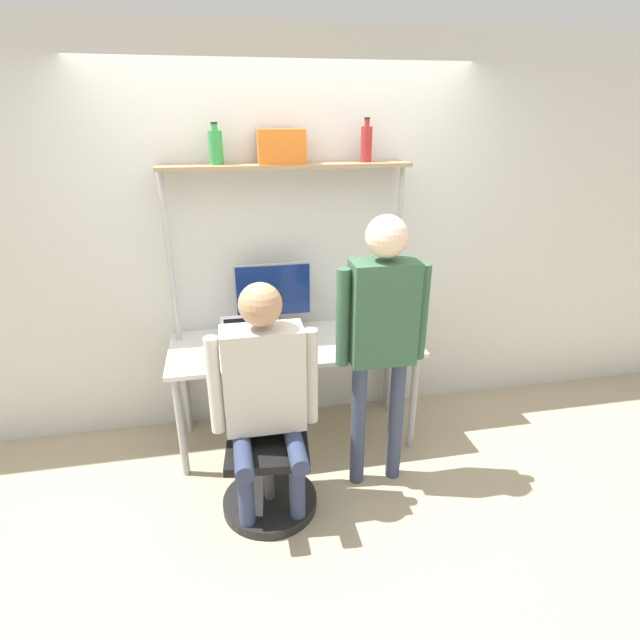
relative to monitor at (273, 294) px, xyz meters
The scene contains 13 objects.
ground_plane 1.19m from the monitor, 79.16° to the right, with size 12.00×12.00×0.00m, color tan.
wall_back 0.37m from the monitor, 53.26° to the left, with size 8.00×0.06×2.70m.
desk 0.44m from the monitor, 63.29° to the right, with size 1.66×0.67×0.75m.
shelf_unit 0.55m from the monitor, ahead, with size 1.58×0.25×1.90m.
monitor is the anchor object (origin of this frame).
laptop 0.46m from the monitor, 122.62° to the right, with size 0.30×0.25×0.24m.
cell_phone 0.50m from the monitor, 82.18° to the right, with size 0.07×0.15×0.01m.
office_chair 1.14m from the monitor, 99.81° to the right, with size 0.56×0.56×0.91m.
person_seated 0.93m from the monitor, 99.61° to the right, with size 0.60×0.47×1.40m.
person_standing 0.94m from the monitor, 54.89° to the right, with size 0.54×0.23×1.70m.
bottle_green 1.02m from the monitor, behind, with size 0.08×0.08×0.24m.
bottle_red 1.16m from the monitor, ahead, with size 0.07×0.07×0.27m.
storage_box 0.97m from the monitor, 11.50° to the right, with size 0.29×0.19×0.20m.
Camera 1 is at (-0.42, -2.68, 2.19)m, focal length 28.00 mm.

